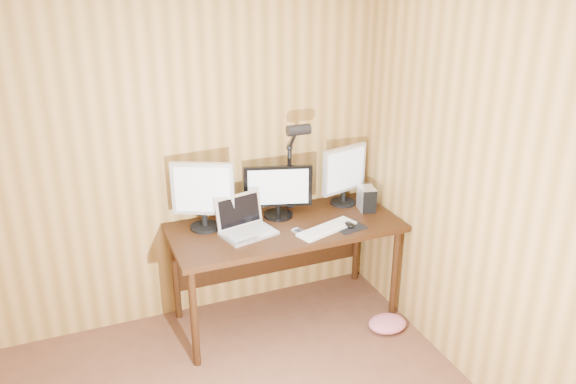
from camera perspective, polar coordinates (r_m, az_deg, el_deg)
room_shell at (r=2.08m, az=-7.69°, el=-12.95°), size 4.00×4.00×4.00m
desk at (r=4.04m, az=-0.65°, el=-4.56°), size 1.60×0.70×0.75m
monitor_center at (r=3.99m, az=-1.01°, el=0.11°), size 0.48×0.21×0.38m
monitor_left at (r=3.82m, az=-8.63°, el=-0.16°), size 0.40×0.21×0.48m
monitor_right at (r=4.21m, az=5.73°, el=1.87°), size 0.39×0.19×0.45m
laptop at (r=3.81m, az=-4.45°, el=-3.23°), size 0.40×0.34×0.25m
keyboard at (r=3.86m, az=3.99°, el=-3.74°), size 0.47×0.27×0.02m
mousepad at (r=3.92m, az=6.24°, el=-3.54°), size 0.24×0.21×0.00m
mouse at (r=3.91m, az=6.25°, el=-3.29°), size 0.09×0.12×0.03m
hard_drive at (r=4.18m, az=8.00°, el=-0.69°), size 0.14×0.18×0.17m
phone at (r=3.82m, az=1.15°, el=-4.06°), size 0.09×0.12×0.02m
speaker at (r=4.36m, az=8.06°, el=-0.13°), size 0.05×0.05×0.11m
desk_lamp at (r=4.00m, az=0.64°, el=3.96°), size 0.16×0.24×0.72m
fabric_pile at (r=4.20m, az=10.06°, el=-13.03°), size 0.33×0.29×0.09m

